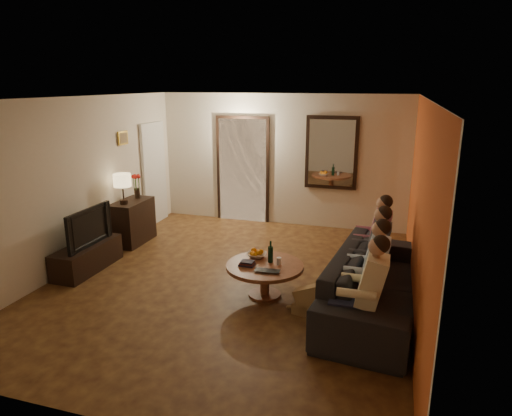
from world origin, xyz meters
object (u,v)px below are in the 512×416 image
(sofa, at_px, (377,283))
(bowl, at_px, (257,255))
(person_b, at_px, (369,275))
(person_d, at_px, (374,242))
(coffee_table, at_px, (265,280))
(person_c, at_px, (371,257))
(person_a, at_px, (365,297))
(laptop, at_px, (266,273))
(tv_stand, at_px, (87,257))
(dresser, at_px, (133,222))
(table_lamp, at_px, (123,189))
(wine_bottle, at_px, (271,251))
(tv, at_px, (84,227))
(dog, at_px, (313,296))

(sofa, bearing_deg, bowl, 88.78)
(person_b, height_order, person_d, same)
(coffee_table, bearing_deg, sofa, -0.24)
(person_c, bearing_deg, bowl, -177.25)
(person_a, distance_m, laptop, 1.41)
(tv_stand, bearing_deg, sofa, -0.80)
(dresser, bearing_deg, table_lamp, -90.00)
(wine_bottle, bearing_deg, person_a, -37.49)
(sofa, bearing_deg, table_lamp, 81.65)
(person_c, bearing_deg, person_d, 90.00)
(tv_stand, bearing_deg, wine_bottle, 0.91)
(sofa, distance_m, wine_bottle, 1.43)
(tv, xyz_separation_m, person_c, (4.22, 0.24, -0.10))
(table_lamp, height_order, sofa, table_lamp)
(person_b, distance_m, bowl, 1.63)
(table_lamp, xyz_separation_m, wine_bottle, (2.91, -1.05, -0.44))
(tv_stand, relative_size, person_a, 1.02)
(sofa, xyz_separation_m, coffee_table, (-1.46, 0.01, -0.16))
(table_lamp, relative_size, person_a, 0.45)
(person_b, xyz_separation_m, bowl, (-1.54, 0.53, -0.12))
(person_a, relative_size, dog, 2.14)
(coffee_table, bearing_deg, person_d, 33.29)
(dresser, distance_m, sofa, 4.53)
(dresser, height_order, sofa, dresser)
(person_b, bearing_deg, person_c, 90.00)
(person_c, bearing_deg, coffee_table, -167.82)
(sofa, relative_size, coffee_table, 2.53)
(person_c, height_order, coffee_table, person_c)
(person_c, relative_size, bowl, 4.63)
(person_d, distance_m, laptop, 1.73)
(table_lamp, bearing_deg, person_b, -19.03)
(person_a, height_order, person_b, same)
(dog, xyz_separation_m, coffee_table, (-0.72, 0.39, -0.06))
(laptop, bearing_deg, wine_bottle, 94.31)
(person_a, distance_m, bowl, 1.91)
(person_b, distance_m, person_c, 0.60)
(dresser, relative_size, person_b, 0.72)
(wine_bottle, height_order, laptop, wine_bottle)
(tv_stand, distance_m, dog, 3.61)
(tv_stand, relative_size, coffee_table, 1.18)
(person_d, xyz_separation_m, coffee_table, (-1.36, -0.89, -0.38))
(tv_stand, distance_m, bowl, 2.70)
(dog, bearing_deg, wine_bottle, 159.59)
(dresser, xyz_separation_m, wine_bottle, (2.91, -1.27, 0.22))
(wine_bottle, relative_size, laptop, 0.94)
(table_lamp, relative_size, bowl, 2.08)
(sofa, relative_size, person_a, 2.19)
(dog, bearing_deg, sofa, 42.58)
(table_lamp, height_order, coffee_table, table_lamp)
(table_lamp, height_order, person_a, table_lamp)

